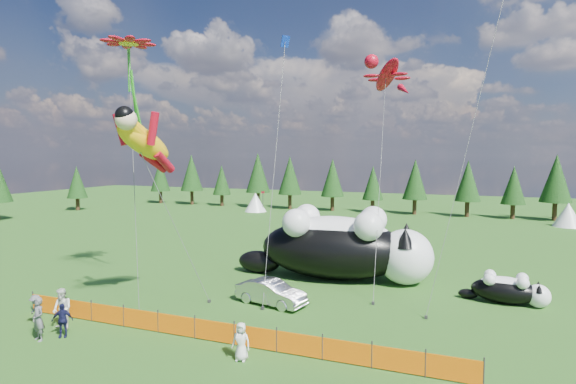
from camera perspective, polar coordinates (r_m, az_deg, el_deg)
name	(u,v)px	position (r m, az deg, el deg)	size (l,w,h in m)	color
ground	(244,319)	(23.76, -5.55, -15.76)	(160.00, 160.00, 0.00)	#0C380A
safety_fence	(214,331)	(21.12, -9.35, -17.01)	(22.06, 0.06, 1.10)	#262626
tree_line	(384,185)	(65.82, 12.09, 0.83)	(90.00, 4.00, 8.00)	black
festival_tents	(466,211)	(60.33, 21.70, -2.22)	(50.00, 3.20, 2.80)	white
cat_large	(342,245)	(30.39, 6.91, -6.74)	(13.38, 5.40, 4.83)	black
cat_small	(509,289)	(28.49, 26.23, -11.02)	(4.75, 1.97, 1.71)	black
car	(271,292)	(25.59, -2.17, -12.62)	(1.44, 4.13, 1.36)	silver
spectator_a	(38,319)	(23.65, -29.14, -13.93)	(0.71, 0.47, 1.95)	#5C5C61
spectator_b	(62,309)	(24.57, -26.76, -13.12)	(0.96, 0.56, 1.97)	silver
spectator_c	(62,320)	(23.64, -26.74, -14.34)	(0.92, 0.47, 1.56)	#141639
spectator_d	(36,311)	(25.59, -29.37, -13.00)	(1.01, 0.52, 1.56)	#5C5C61
spectator_e	(241,342)	(19.20, -5.98, -18.36)	(0.76, 0.50, 1.56)	silver
superhero_kite	(144,142)	(23.74, -17.82, 6.06)	(4.12, 5.24, 11.08)	#F5B20C
gecko_kite	(387,75)	(35.49, 12.45, 14.25)	(5.76, 13.96, 17.40)	#B4091D
flower_kite	(129,46)	(28.49, -19.59, 17.09)	(4.51, 4.75, 15.06)	#B4091D
diamond_kite_a	(284,54)	(29.80, -0.49, 17.12)	(1.45, 6.42, 16.71)	#0C2CB6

